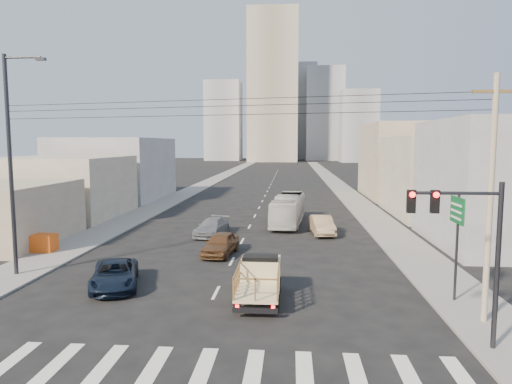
# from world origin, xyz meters

# --- Properties ---
(ground) EXTENTS (420.00, 420.00, 0.00)m
(ground) POSITION_xyz_m (0.00, 0.00, 0.00)
(ground) COLOR black
(ground) RESTS_ON ground
(sidewalk_left) EXTENTS (3.50, 180.00, 0.12)m
(sidewalk_left) POSITION_xyz_m (-11.75, 70.00, 0.06)
(sidewalk_left) COLOR gray
(sidewalk_left) RESTS_ON ground
(sidewalk_right) EXTENTS (3.50, 180.00, 0.12)m
(sidewalk_right) POSITION_xyz_m (11.75, 70.00, 0.06)
(sidewalk_right) COLOR gray
(sidewalk_right) RESTS_ON ground
(crosswalk) EXTENTS (18.59, 3.80, 0.01)m
(crosswalk) POSITION_xyz_m (0.02, -6.00, 0.01)
(crosswalk) COLOR silver
(crosswalk) RESTS_ON ground
(lane_dashes) EXTENTS (0.15, 104.00, 0.01)m
(lane_dashes) POSITION_xyz_m (0.00, 53.00, 0.01)
(lane_dashes) COLOR silver
(lane_dashes) RESTS_ON ground
(flatbed_pickup) EXTENTS (1.95, 4.41, 1.90)m
(flatbed_pickup) POSITION_xyz_m (2.19, 1.16, 1.09)
(flatbed_pickup) COLOR beige
(flatbed_pickup) RESTS_ON ground
(navy_pickup) EXTENTS (3.52, 5.22, 1.33)m
(navy_pickup) POSITION_xyz_m (-5.27, 2.45, 0.66)
(navy_pickup) COLOR black
(navy_pickup) RESTS_ON ground
(city_bus) EXTENTS (3.22, 9.91, 2.71)m
(city_bus) POSITION_xyz_m (3.40, 21.58, 1.36)
(city_bus) COLOR silver
(city_bus) RESTS_ON ground
(sedan_brown) EXTENTS (2.28, 4.49, 1.47)m
(sedan_brown) POSITION_xyz_m (-0.96, 9.66, 0.73)
(sedan_brown) COLOR #56361E
(sedan_brown) RESTS_ON ground
(sedan_tan) EXTENTS (2.06, 4.66, 1.49)m
(sedan_tan) POSITION_xyz_m (6.15, 17.09, 0.74)
(sedan_tan) COLOR tan
(sedan_tan) RESTS_ON ground
(sedan_grey) EXTENTS (2.64, 4.88, 1.34)m
(sedan_grey) POSITION_xyz_m (-2.63, 15.88, 0.67)
(sedan_grey) COLOR gray
(sedan_grey) RESTS_ON ground
(traffic_signal) EXTENTS (3.23, 0.35, 6.00)m
(traffic_signal) POSITION_xyz_m (9.77, -3.51, 4.08)
(traffic_signal) COLOR #2D2D33
(traffic_signal) RESTS_ON ground
(green_sign) EXTENTS (0.18, 1.60, 5.00)m
(green_sign) POSITION_xyz_m (11.16, 1.50, 3.74)
(green_sign) COLOR #2D2D33
(green_sign) RESTS_ON ground
(utility_pole) EXTENTS (1.80, 0.24, 10.00)m
(utility_pole) POSITION_xyz_m (11.50, -1.00, 5.19)
(utility_pole) COLOR tan
(utility_pole) RESTS_ON ground
(streetlamp_left) EXTENTS (2.36, 0.25, 12.00)m
(streetlamp_left) POSITION_xyz_m (-11.39, 4.00, 6.44)
(streetlamp_left) COLOR #2D2D33
(streetlamp_left) RESTS_ON ground
(overhead_wires) EXTENTS (23.01, 5.02, 0.72)m
(overhead_wires) POSITION_xyz_m (0.00, 1.50, 8.97)
(overhead_wires) COLOR black
(overhead_wires) RESTS_ON ground
(crate_stack) EXTENTS (1.80, 1.20, 1.14)m
(crate_stack) POSITION_xyz_m (-13.00, 9.23, 0.69)
(crate_stack) COLOR #E55615
(crate_stack) RESTS_ON sidewalk_left
(bldg_right_near) EXTENTS (10.00, 12.00, 9.00)m
(bldg_right_near) POSITION_xyz_m (19.00, 14.00, 4.50)
(bldg_right_near) COLOR #939396
(bldg_right_near) RESTS_ON ground
(bldg_right_mid) EXTENTS (11.00, 14.00, 8.00)m
(bldg_right_mid) POSITION_xyz_m (19.50, 28.00, 4.00)
(bldg_right_mid) COLOR #A79D86
(bldg_right_mid) RESTS_ON ground
(bldg_right_far) EXTENTS (12.00, 16.00, 10.00)m
(bldg_right_far) POSITION_xyz_m (20.00, 44.00, 5.00)
(bldg_right_far) COLOR tan
(bldg_right_far) RESTS_ON ground
(bldg_left_mid) EXTENTS (11.00, 12.00, 6.00)m
(bldg_left_mid) POSITION_xyz_m (-19.00, 24.00, 3.00)
(bldg_left_mid) COLOR #A79D86
(bldg_left_mid) RESTS_ON ground
(bldg_left_far) EXTENTS (12.00, 16.00, 8.00)m
(bldg_left_far) POSITION_xyz_m (-19.50, 39.00, 4.00)
(bldg_left_far) COLOR #939396
(bldg_left_far) RESTS_ON ground
(high_rise_tower) EXTENTS (20.00, 20.00, 60.00)m
(high_rise_tower) POSITION_xyz_m (-4.00, 170.00, 30.00)
(high_rise_tower) COLOR tan
(high_rise_tower) RESTS_ON ground
(midrise_ne) EXTENTS (16.00, 16.00, 40.00)m
(midrise_ne) POSITION_xyz_m (18.00, 185.00, 20.00)
(midrise_ne) COLOR #96999E
(midrise_ne) RESTS_ON ground
(midrise_nw) EXTENTS (15.00, 15.00, 34.00)m
(midrise_nw) POSITION_xyz_m (-26.00, 180.00, 17.00)
(midrise_nw) COLOR #96999E
(midrise_nw) RESTS_ON ground
(midrise_back) EXTENTS (18.00, 18.00, 44.00)m
(midrise_back) POSITION_xyz_m (6.00, 200.00, 22.00)
(midrise_back) COLOR #939396
(midrise_back) RESTS_ON ground
(midrise_east) EXTENTS (14.00, 14.00, 28.00)m
(midrise_east) POSITION_xyz_m (30.00, 165.00, 14.00)
(midrise_east) COLOR #96999E
(midrise_east) RESTS_ON ground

